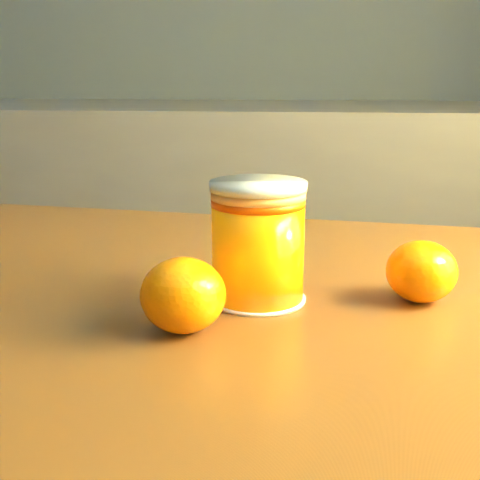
# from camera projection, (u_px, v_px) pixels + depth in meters

# --- Properties ---
(kitchen_counter) EXTENTS (3.15, 0.60, 0.90)m
(kitchen_counter) POSITION_uv_depth(u_px,v_px,m) (27.00, 252.00, 2.06)
(kitchen_counter) COLOR #535258
(kitchen_counter) RESTS_ON ground
(table) EXTENTS (1.15, 0.88, 0.80)m
(table) POSITION_uv_depth(u_px,v_px,m) (294.00, 419.00, 0.60)
(table) COLOR brown
(table) RESTS_ON ground
(juice_glass) EXTENTS (0.09, 0.09, 0.11)m
(juice_glass) POSITION_uv_depth(u_px,v_px,m) (258.00, 243.00, 0.60)
(juice_glass) COLOR orange
(juice_glass) RESTS_ON table
(orange_front) EXTENTS (0.07, 0.07, 0.06)m
(orange_front) POSITION_uv_depth(u_px,v_px,m) (183.00, 295.00, 0.53)
(orange_front) COLOR orange
(orange_front) RESTS_ON table
(orange_back) EXTENTS (0.07, 0.07, 0.06)m
(orange_back) POSITION_uv_depth(u_px,v_px,m) (422.00, 271.00, 0.60)
(orange_back) COLOR orange
(orange_back) RESTS_ON table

